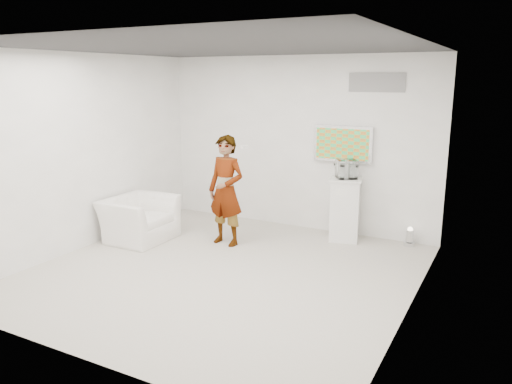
% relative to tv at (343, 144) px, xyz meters
% --- Properties ---
extents(room, '(5.01, 5.01, 3.00)m').
position_rel_tv_xyz_m(room, '(-0.85, -2.45, -0.05)').
color(room, '#AEA89F').
rests_on(room, ground).
extents(tv, '(1.00, 0.08, 0.60)m').
position_rel_tv_xyz_m(tv, '(0.00, 0.00, 0.00)').
color(tv, silver).
rests_on(tv, room).
extents(logo_decal, '(0.90, 0.02, 0.30)m').
position_rel_tv_xyz_m(logo_decal, '(0.50, 0.04, 1.00)').
color(logo_decal, gray).
rests_on(logo_decal, room).
extents(person, '(0.68, 0.49, 1.76)m').
position_rel_tv_xyz_m(person, '(-1.44, -1.39, -0.67)').
color(person, white).
rests_on(person, room).
extents(armchair, '(0.95, 1.09, 0.71)m').
position_rel_tv_xyz_m(armchair, '(-2.82, -1.88, -1.20)').
color(armchair, white).
rests_on(armchair, room).
extents(pedestal, '(0.61, 0.61, 1.04)m').
position_rel_tv_xyz_m(pedestal, '(0.18, -0.31, -1.03)').
color(pedestal, white).
rests_on(pedestal, room).
extents(floor_uplight, '(0.22, 0.22, 0.29)m').
position_rel_tv_xyz_m(floor_uplight, '(1.20, -0.11, -1.40)').
color(floor_uplight, silver).
rests_on(floor_uplight, room).
extents(vitrine, '(0.42, 0.42, 0.30)m').
position_rel_tv_xyz_m(vitrine, '(0.18, -0.31, -0.36)').
color(vitrine, white).
rests_on(vitrine, pedestal).
extents(console, '(0.09, 0.19, 0.24)m').
position_rel_tv_xyz_m(console, '(0.18, -0.31, -0.39)').
color(console, white).
rests_on(console, pedestal).
extents(wii_remote, '(0.06, 0.16, 0.04)m').
position_rel_tv_xyz_m(wii_remote, '(-1.17, -1.27, 0.03)').
color(wii_remote, white).
rests_on(wii_remote, person).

